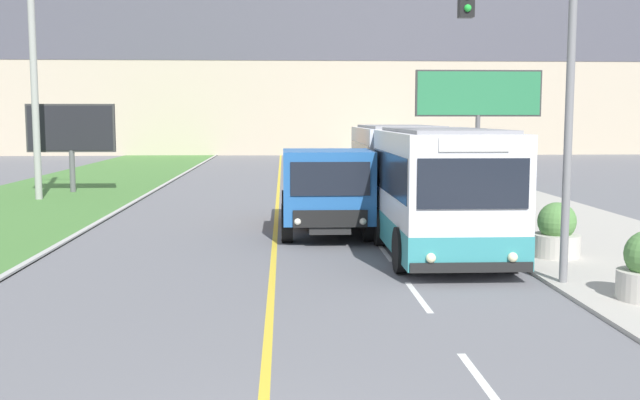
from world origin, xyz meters
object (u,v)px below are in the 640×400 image
(billboard_small, at_px, (71,131))
(planter_round_second, at_px, (557,233))
(traffic_light_mast, at_px, (539,79))
(utility_pole_far, at_px, (34,69))
(dump_truck, at_px, (326,191))
(billboard_large, at_px, (478,97))
(city_bus, at_px, (416,181))

(billboard_small, height_order, planter_round_second, billboard_small)
(traffic_light_mast, bearing_deg, utility_pole_far, 132.31)
(utility_pole_far, distance_m, planter_round_second, 21.69)
(dump_truck, xyz_separation_m, billboard_large, (8.72, 16.96, 3.11))
(traffic_light_mast, bearing_deg, planter_round_second, 61.66)
(dump_truck, height_order, billboard_large, billboard_large)
(city_bus, xyz_separation_m, utility_pole_far, (-13.61, 9.91, 3.69))
(city_bus, distance_m, dump_truck, 2.56)
(city_bus, xyz_separation_m, traffic_light_mast, (1.21, -6.37, 2.50))
(billboard_small, bearing_deg, planter_round_second, -46.41)
(city_bus, bearing_deg, billboard_small, 135.42)
(dump_truck, relative_size, traffic_light_mast, 1.00)
(billboard_small, relative_size, planter_round_second, 3.05)
(billboard_small, bearing_deg, city_bus, -44.58)
(city_bus, height_order, billboard_large, billboard_large)
(city_bus, relative_size, dump_truck, 1.99)
(traffic_light_mast, xyz_separation_m, billboard_large, (4.99, 23.54, 0.32))
(utility_pole_far, height_order, billboard_small, utility_pole_far)
(billboard_large, distance_m, planter_round_second, 21.45)
(dump_truck, height_order, billboard_small, billboard_small)
(dump_truck, bearing_deg, billboard_large, 62.78)
(billboard_small, bearing_deg, utility_pole_far, -100.24)
(dump_truck, xyz_separation_m, traffic_light_mast, (3.74, -6.58, 2.80))
(billboard_small, bearing_deg, dump_truck, -50.25)
(utility_pole_far, height_order, billboard_large, utility_pole_far)
(billboard_small, bearing_deg, traffic_light_mast, -53.44)
(city_bus, height_order, billboard_small, billboard_small)
(dump_truck, distance_m, billboard_large, 19.32)
(city_bus, height_order, utility_pole_far, utility_pole_far)
(billboard_large, bearing_deg, utility_pole_far, -159.88)
(dump_truck, distance_m, planter_round_second, 6.51)
(billboard_large, bearing_deg, traffic_light_mast, -101.96)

